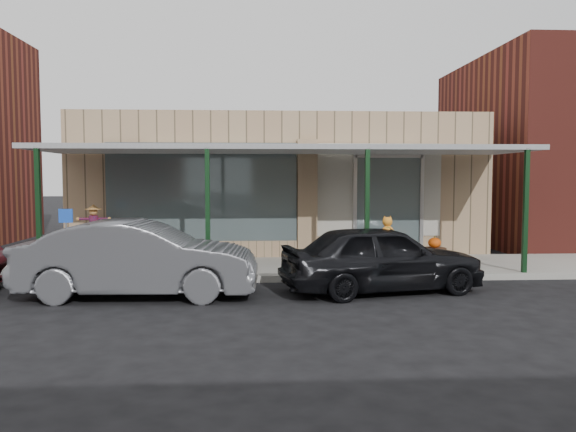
{
  "coord_description": "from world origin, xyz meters",
  "views": [
    {
      "loc": [
        -0.7,
        -10.44,
        2.37
      ],
      "look_at": [
        0.03,
        2.6,
        1.46
      ],
      "focal_mm": 35.0,
      "sensor_mm": 36.0,
      "label": 1
    }
  ],
  "objects": [
    {
      "name": "block_buildings_near",
      "position": [
        2.01,
        9.2,
        3.77
      ],
      "size": [
        61.0,
        8.0,
        8.0
      ],
      "color": "maroon",
      "rests_on": "ground"
    },
    {
      "name": "handicap_sign",
      "position": [
        -5.0,
        2.4,
        1.11
      ],
      "size": [
        0.31,
        0.04,
        1.5
      ],
      "rotation": [
        0.0,
        0.0,
        0.0
      ],
      "color": "gray",
      "rests_on": "sidewalk"
    },
    {
      "name": "parked_sedan",
      "position": [
        1.86,
        0.85,
        0.71
      ],
      "size": [
        4.39,
        2.48,
        1.52
      ],
      "rotation": [
        0.0,
        0.0,
        1.78
      ],
      "color": "black",
      "rests_on": "ground"
    },
    {
      "name": "barrel_pumpkin",
      "position": [
        3.82,
        3.54,
        0.41
      ],
      "size": [
        0.71,
        0.71,
        0.72
      ],
      "rotation": [
        0.0,
        0.0,
        0.18
      ],
      "color": "#4E351F",
      "rests_on": "sidewalk"
    },
    {
      "name": "ground",
      "position": [
        0.0,
        0.0,
        0.0
      ],
      "size": [
        120.0,
        120.0,
        0.0
      ],
      "primitive_type": "plane",
      "color": "black",
      "rests_on": "ground"
    },
    {
      "name": "awning",
      "position": [
        0.0,
        3.56,
        3.01
      ],
      "size": [
        12.0,
        3.0,
        3.04
      ],
      "color": "gray",
      "rests_on": "ground"
    },
    {
      "name": "barrel_scarecrow",
      "position": [
        -5.0,
        4.56,
        0.66
      ],
      "size": [
        0.89,
        0.72,
        1.5
      ],
      "rotation": [
        0.0,
        0.0,
        -0.3
      ],
      "color": "#4E351F",
      "rests_on": "sidewalk"
    },
    {
      "name": "storefront",
      "position": [
        -0.0,
        8.16,
        2.09
      ],
      "size": [
        12.0,
        6.25,
        4.2
      ],
      "color": "#987D5D",
      "rests_on": "ground"
    },
    {
      "name": "car_grey",
      "position": [
        -3.01,
        0.64,
        0.76
      ],
      "size": [
        4.65,
        1.74,
        1.52
      ],
      "primitive_type": "imported",
      "rotation": [
        0.0,
        0.0,
        1.54
      ],
      "color": "#4F5156",
      "rests_on": "ground"
    },
    {
      "name": "sidewalk",
      "position": [
        0.0,
        3.6,
        0.07
      ],
      "size": [
        40.0,
        3.2,
        0.15
      ],
      "primitive_type": "cube",
      "color": "gray",
      "rests_on": "ground"
    }
  ]
}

